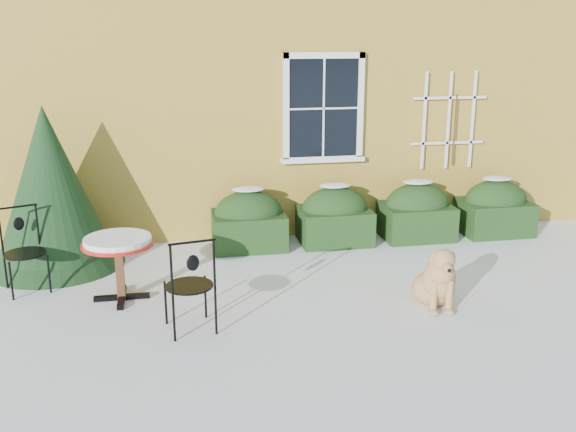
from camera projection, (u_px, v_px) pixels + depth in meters
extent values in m
plane|color=white|center=(304.00, 318.00, 7.15)|extent=(80.00, 80.00, 0.00)
cube|color=gold|center=(234.00, 36.00, 12.95)|extent=(12.00, 8.00, 6.00)
cube|color=black|center=(323.00, 108.00, 9.57)|extent=(1.05, 0.03, 1.45)
cube|color=white|center=(324.00, 55.00, 9.35)|extent=(1.23, 0.06, 0.09)
cube|color=white|center=(323.00, 159.00, 9.77)|extent=(1.23, 0.06, 0.09)
cube|color=white|center=(286.00, 109.00, 9.46)|extent=(0.09, 0.06, 1.63)
cube|color=white|center=(360.00, 108.00, 9.66)|extent=(0.09, 0.06, 1.63)
cube|color=white|center=(324.00, 109.00, 9.55)|extent=(0.02, 0.02, 1.45)
cube|color=white|center=(324.00, 109.00, 9.55)|extent=(1.05, 0.02, 0.02)
cube|color=white|center=(323.00, 160.00, 9.77)|extent=(1.29, 0.14, 0.07)
cube|color=white|center=(424.00, 121.00, 9.89)|extent=(0.04, 0.03, 1.50)
cube|color=white|center=(449.00, 120.00, 9.96)|extent=(0.04, 0.03, 1.50)
cube|color=white|center=(473.00, 120.00, 10.03)|extent=(0.04, 0.03, 1.50)
cube|color=white|center=(447.00, 143.00, 10.06)|extent=(1.20, 0.03, 0.04)
cube|color=white|center=(450.00, 98.00, 9.86)|extent=(1.20, 0.03, 0.04)
cylinder|color=#472D19|center=(454.00, 130.00, 10.00)|extent=(0.02, 0.02, 1.10)
cube|color=black|center=(249.00, 230.00, 9.44)|extent=(1.05, 0.80, 0.52)
ellipsoid|color=black|center=(249.00, 213.00, 9.37)|extent=(1.00, 0.72, 0.67)
ellipsoid|color=white|center=(248.00, 189.00, 9.27)|extent=(0.47, 0.32, 0.06)
cube|color=black|center=(334.00, 226.00, 9.67)|extent=(1.05, 0.80, 0.52)
ellipsoid|color=black|center=(335.00, 209.00, 9.60)|extent=(1.00, 0.72, 0.67)
ellipsoid|color=white|center=(335.00, 185.00, 9.50)|extent=(0.47, 0.32, 0.06)
cube|color=black|center=(416.00, 221.00, 9.90)|extent=(1.05, 0.80, 0.52)
ellipsoid|color=black|center=(417.00, 205.00, 9.82)|extent=(1.00, 0.72, 0.67)
ellipsoid|color=white|center=(418.00, 182.00, 9.72)|extent=(0.47, 0.32, 0.06)
cube|color=black|center=(494.00, 217.00, 10.12)|extent=(1.05, 0.80, 0.52)
ellipsoid|color=black|center=(495.00, 201.00, 10.05)|extent=(1.00, 0.72, 0.67)
ellipsoid|color=white|center=(498.00, 178.00, 9.95)|extent=(0.47, 0.32, 0.06)
cone|color=black|center=(54.00, 229.00, 8.63)|extent=(1.80, 1.80, 1.04)
cone|color=black|center=(50.00, 188.00, 8.48)|extent=(1.61, 1.61, 2.17)
cube|color=black|center=(122.00, 297.00, 7.64)|extent=(0.65, 0.07, 0.06)
cube|color=black|center=(122.00, 297.00, 7.64)|extent=(0.07, 0.65, 0.06)
cube|color=#52331C|center=(120.00, 272.00, 7.55)|extent=(0.09, 0.09, 0.70)
cylinder|color=red|center=(118.00, 244.00, 7.46)|extent=(0.84, 0.84, 0.04)
cylinder|color=white|center=(117.00, 240.00, 7.44)|extent=(0.78, 0.78, 0.07)
cylinder|color=black|center=(205.00, 297.00, 7.09)|extent=(0.03, 0.03, 0.50)
cylinder|color=black|center=(166.00, 303.00, 6.94)|extent=(0.03, 0.03, 0.50)
cylinder|color=black|center=(216.00, 312.00, 6.70)|extent=(0.03, 0.03, 0.50)
cylinder|color=black|center=(174.00, 319.00, 6.54)|extent=(0.03, 0.03, 0.50)
cylinder|color=black|center=(189.00, 286.00, 6.75)|extent=(0.51, 0.51, 0.02)
cylinder|color=black|center=(214.00, 265.00, 6.55)|extent=(0.03, 0.03, 0.55)
cylinder|color=black|center=(171.00, 271.00, 6.40)|extent=(0.03, 0.03, 0.55)
cylinder|color=black|center=(192.00, 242.00, 6.40)|extent=(0.48, 0.12, 0.03)
ellipsoid|color=black|center=(193.00, 263.00, 6.46)|extent=(0.14, 0.06, 0.17)
cylinder|color=black|center=(11.00, 281.00, 7.56)|extent=(0.03, 0.03, 0.48)
cylinder|color=black|center=(49.00, 274.00, 7.78)|extent=(0.03, 0.03, 0.48)
cylinder|color=black|center=(6.00, 270.00, 7.91)|extent=(0.03, 0.03, 0.48)
cylinder|color=black|center=(42.00, 264.00, 8.13)|extent=(0.03, 0.03, 0.48)
cylinder|color=black|center=(25.00, 253.00, 7.78)|extent=(0.49, 0.49, 0.02)
cylinder|color=black|center=(0.00, 231.00, 7.77)|extent=(0.03, 0.03, 0.54)
cylinder|color=black|center=(38.00, 225.00, 7.99)|extent=(0.03, 0.03, 0.54)
cylinder|color=black|center=(17.00, 207.00, 7.81)|extent=(0.45, 0.19, 0.03)
ellipsoid|color=black|center=(19.00, 224.00, 7.87)|extent=(0.13, 0.08, 0.17)
ellipsoid|color=tan|center=(433.00, 288.00, 7.51)|extent=(0.55, 0.59, 0.40)
ellipsoid|color=tan|center=(439.00, 279.00, 7.29)|extent=(0.41, 0.38, 0.49)
sphere|color=tan|center=(441.00, 272.00, 7.21)|extent=(0.31, 0.31, 0.31)
cylinder|color=tan|center=(434.00, 297.00, 7.21)|extent=(0.08, 0.08, 0.40)
cylinder|color=tan|center=(449.00, 297.00, 7.22)|extent=(0.08, 0.08, 0.40)
ellipsoid|color=tan|center=(434.00, 312.00, 7.21)|extent=(0.11, 0.14, 0.06)
ellipsoid|color=tan|center=(450.00, 312.00, 7.22)|extent=(0.11, 0.14, 0.06)
cylinder|color=tan|center=(442.00, 268.00, 7.19)|extent=(0.20, 0.24, 0.21)
sphere|color=tan|center=(443.00, 260.00, 7.11)|extent=(0.26, 0.26, 0.26)
ellipsoid|color=tan|center=(447.00, 267.00, 7.01)|extent=(0.14, 0.21, 0.11)
sphere|color=black|center=(449.00, 270.00, 6.93)|extent=(0.04, 0.04, 0.04)
ellipsoid|color=tan|center=(433.00, 259.00, 7.14)|extent=(0.07, 0.09, 0.16)
ellipsoid|color=tan|center=(452.00, 259.00, 7.16)|extent=(0.07, 0.09, 0.16)
cylinder|color=tan|center=(441.00, 291.00, 7.75)|extent=(0.19, 0.32, 0.07)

